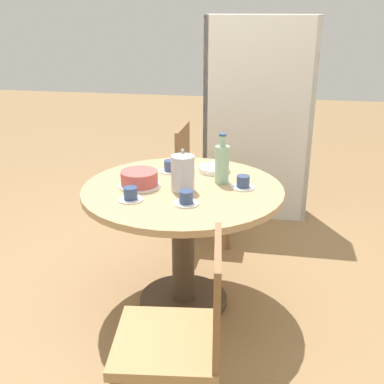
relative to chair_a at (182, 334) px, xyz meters
The scene contains 13 objects.
ground_plane 1.02m from the chair_a, 100.95° to the left, with size 14.00×14.00×0.00m, color #937047.
dining_table 0.92m from the chair_a, 100.95° to the left, with size 1.12×1.12×0.74m.
chair_a is the anchor object (origin of this frame).
chair_b 1.81m from the chair_a, 96.96° to the left, with size 0.43×0.43×0.86m.
bookshelf 2.36m from the chair_a, 85.88° to the left, with size 0.86×0.28×1.62m.
coffee_pot 0.94m from the chair_a, 100.85° to the left, with size 0.13×0.13×0.23m.
water_bottle 1.08m from the chair_a, 88.29° to the left, with size 0.08×0.08×0.28m.
cake_main 1.01m from the chair_a, 115.45° to the left, with size 0.24×0.24×0.09m.
cup_a 0.74m from the chair_a, 99.32° to the left, with size 0.13×0.13×0.07m.
cup_b 1.00m from the chair_a, 80.60° to the left, with size 0.13×0.13×0.07m.
cup_c 0.83m from the chair_a, 121.23° to the left, with size 0.13×0.13×0.07m.
cup_d 1.22m from the chair_a, 104.71° to the left, with size 0.13×0.13×0.07m.
plate_stack 1.23m from the chair_a, 91.79° to the left, with size 0.19×0.19×0.03m.
Camera 1 is at (0.49, -2.44, 1.68)m, focal length 45.00 mm.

